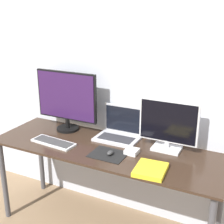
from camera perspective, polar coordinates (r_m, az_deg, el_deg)
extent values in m
cube|color=silver|center=(2.45, 2.59, 8.10)|extent=(7.00, 0.05, 2.50)
cube|color=#332319|center=(2.31, -1.20, -6.72)|extent=(1.74, 0.58, 0.02)
cylinder|color=#47474C|center=(2.77, -19.14, -11.67)|extent=(0.04, 0.04, 0.70)
cylinder|color=#47474C|center=(3.07, -12.88, -7.88)|extent=(0.04, 0.04, 0.70)
cylinder|color=#47474C|center=(2.49, 19.23, -15.34)|extent=(0.04, 0.04, 0.70)
cylinder|color=black|center=(2.65, -8.09, -3.00)|extent=(0.19, 0.19, 0.02)
cylinder|color=black|center=(2.63, -8.14, -1.92)|extent=(0.04, 0.04, 0.09)
cube|color=black|center=(2.56, -8.32, 2.95)|extent=(0.55, 0.02, 0.40)
cube|color=#331947|center=(2.55, -8.49, 2.88)|extent=(0.53, 0.01, 0.38)
cube|color=silver|center=(2.31, 9.96, -6.56)|extent=(0.20, 0.14, 0.02)
cylinder|color=silver|center=(2.29, 10.01, -5.74)|extent=(0.04, 0.04, 0.05)
cube|color=silver|center=(2.23, 10.29, -1.72)|extent=(0.43, 0.02, 0.31)
cube|color=black|center=(2.22, 10.20, -1.83)|extent=(0.40, 0.01, 0.29)
cube|color=silver|center=(2.44, 0.94, -4.87)|extent=(0.33, 0.23, 0.02)
cube|color=#2D2D33|center=(2.42, 0.76, -4.79)|extent=(0.27, 0.13, 0.00)
cube|color=silver|center=(2.49, 2.15, -1.28)|extent=(0.33, 0.01, 0.23)
cube|color=black|center=(2.48, 2.06, -1.35)|extent=(0.30, 0.00, 0.20)
cube|color=silver|center=(2.41, -10.65, -5.50)|extent=(0.36, 0.15, 0.02)
cube|color=#383838|center=(2.41, -10.66, -5.30)|extent=(0.33, 0.13, 0.00)
cube|color=black|center=(2.21, -0.67, -7.76)|extent=(0.25, 0.20, 0.00)
ellipsoid|color=#333333|center=(2.19, -0.35, -7.48)|extent=(0.04, 0.06, 0.03)
cube|color=yellow|center=(2.01, 7.07, -10.43)|extent=(0.21, 0.23, 0.03)
cube|color=white|center=(2.01, 7.07, -10.43)|extent=(0.20, 0.22, 0.02)
cube|color=white|center=(2.22, 3.65, -7.21)|extent=(0.09, 0.09, 0.03)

